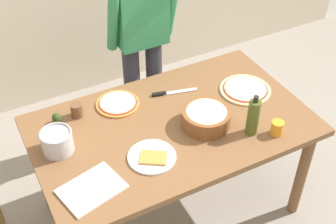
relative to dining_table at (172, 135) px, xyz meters
The scene contains 14 objects.
ground 0.67m from the dining_table, ahead, with size 8.00×8.00×0.00m, color gray.
dining_table is the anchor object (origin of this frame).
person_cook 0.82m from the dining_table, 77.88° to the left, with size 0.49×0.25×1.62m.
pizza_raw_on_board 0.57m from the dining_table, ahead, with size 0.32×0.32×0.02m.
pizza_cooked_on_tray 0.39m from the dining_table, 124.62° to the left, with size 0.27×0.27×0.02m.
plate_with_slice 0.31m from the dining_table, 138.70° to the right, with size 0.26×0.26×0.02m.
popcorn_bowl 0.25m from the dining_table, 29.67° to the right, with size 0.28×0.28×0.11m.
olive_oil_bottle 0.50m from the dining_table, 36.69° to the right, with size 0.07×0.07×0.26m.
steel_pot 0.67m from the dining_table, behind, with size 0.17×0.17×0.13m.
cup_orange 0.61m from the dining_table, 35.71° to the right, with size 0.07×0.07×0.09m, color orange.
cup_small_brown 0.58m from the dining_table, 145.39° to the left, with size 0.07×0.07×0.09m, color brown.
cutting_board_white 0.64m from the dining_table, 156.55° to the right, with size 0.30×0.22×0.01m, color white.
chef_knife 0.30m from the dining_table, 65.98° to the left, with size 0.29×0.09×0.02m.
avocado 0.67m from the dining_table, 151.98° to the left, with size 0.06×0.06×0.07m, color #2D4219.
Camera 1 is at (-0.92, -1.72, 2.49)m, focal length 48.22 mm.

